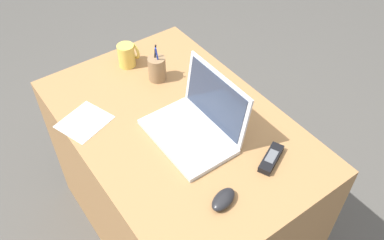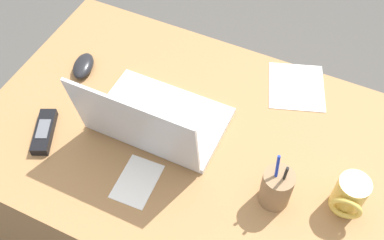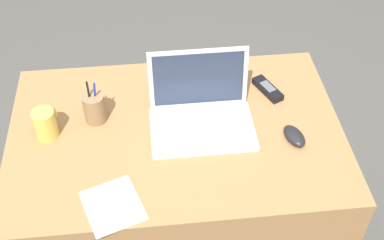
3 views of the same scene
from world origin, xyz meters
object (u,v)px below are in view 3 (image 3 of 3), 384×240
laptop (201,112)px  coffee_mug_white (45,123)px  pen_holder (95,108)px  computer_mouse (294,136)px  cordless_phone (268,89)px

laptop → coffee_mug_white: (-0.51, 0.00, 0.00)m
coffee_mug_white → pen_holder: pen_holder is taller
computer_mouse → pen_holder: 0.67m
coffee_mug_white → cordless_phone: (0.77, 0.13, -0.04)m
cordless_phone → computer_mouse: bearing=-81.5°
laptop → computer_mouse: bearing=-20.5°
laptop → coffee_mug_white: 0.51m
coffee_mug_white → pen_holder: 0.17m
laptop → cordless_phone: (0.26, 0.13, -0.04)m
computer_mouse → coffee_mug_white: (-0.81, 0.11, 0.04)m
pen_holder → laptop: bearing=-8.7°
cordless_phone → pen_holder: (-0.61, -0.08, 0.04)m
laptop → coffee_mug_white: bearing=179.9°
cordless_phone → pen_holder: size_ratio=0.84×
laptop → coffee_mug_white: laptop is taller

